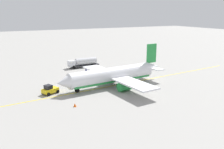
{
  "coord_description": "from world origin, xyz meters",
  "views": [
    {
      "loc": [
        27.91,
        52.95,
        18.4
      ],
      "look_at": [
        0.0,
        0.0,
        3.0
      ],
      "focal_mm": 39.46,
      "sensor_mm": 36.0,
      "label": 1
    }
  ],
  "objects_px": {
    "airplane": "(114,75)",
    "refueling_worker": "(86,69)",
    "safety_cone_nose": "(75,105)",
    "fuel_tanker": "(83,62)",
    "pushback_tug": "(50,90)"
  },
  "relations": [
    {
      "from": "fuel_tanker",
      "to": "refueling_worker",
      "type": "distance_m",
      "value": 6.48
    },
    {
      "from": "pushback_tug",
      "to": "airplane",
      "type": "bearing_deg",
      "value": 176.08
    },
    {
      "from": "safety_cone_nose",
      "to": "refueling_worker",
      "type": "bearing_deg",
      "value": -116.29
    },
    {
      "from": "airplane",
      "to": "refueling_worker",
      "type": "height_order",
      "value": "airplane"
    },
    {
      "from": "pushback_tug",
      "to": "refueling_worker",
      "type": "distance_m",
      "value": 22.47
    },
    {
      "from": "refueling_worker",
      "to": "safety_cone_nose",
      "type": "distance_m",
      "value": 29.46
    },
    {
      "from": "pushback_tug",
      "to": "safety_cone_nose",
      "type": "bearing_deg",
      "value": 103.48
    },
    {
      "from": "fuel_tanker",
      "to": "refueling_worker",
      "type": "height_order",
      "value": "fuel_tanker"
    },
    {
      "from": "airplane",
      "to": "fuel_tanker",
      "type": "relative_size",
      "value": 2.87
    },
    {
      "from": "fuel_tanker",
      "to": "refueling_worker",
      "type": "relative_size",
      "value": 6.19
    },
    {
      "from": "refueling_worker",
      "to": "safety_cone_nose",
      "type": "height_order",
      "value": "refueling_worker"
    },
    {
      "from": "refueling_worker",
      "to": "airplane",
      "type": "bearing_deg",
      "value": 91.64
    },
    {
      "from": "fuel_tanker",
      "to": "safety_cone_nose",
      "type": "distance_m",
      "value": 35.77
    },
    {
      "from": "fuel_tanker",
      "to": "pushback_tug",
      "type": "relative_size",
      "value": 2.59
    },
    {
      "from": "airplane",
      "to": "fuel_tanker",
      "type": "bearing_deg",
      "value": -92.36
    }
  ]
}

